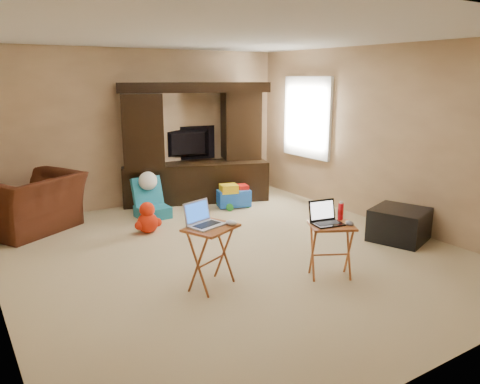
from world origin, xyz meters
TOP-DOWN VIEW (x-y plane):
  - floor at (0.00, 0.00)m, footprint 5.50×5.50m
  - ceiling at (0.00, 0.00)m, footprint 5.50×5.50m
  - wall_back at (0.00, 2.75)m, footprint 5.00×0.00m
  - wall_front at (0.00, -2.75)m, footprint 5.00×0.00m
  - wall_right at (2.50, 0.00)m, footprint 0.00×5.50m
  - window_pane at (2.48, 1.55)m, footprint 0.00×1.20m
  - window_frame at (2.46, 1.55)m, footprint 0.06×1.14m
  - entertainment_center at (0.78, 2.42)m, footprint 2.48×1.38m
  - television at (0.78, 2.65)m, footprint 1.01×0.29m
  - recliner at (-1.87, 2.19)m, footprint 1.58×1.52m
  - child_rocker at (-0.22, 1.89)m, footprint 0.46×0.53m
  - plush_toy at (-0.55, 1.26)m, footprint 0.39×0.33m
  - push_toy at (1.11, 1.72)m, footprint 0.62×0.51m
  - ottoman at (2.08, -0.77)m, footprint 0.83×0.83m
  - tray_table_left at (-0.65, -0.68)m, footprint 0.60×0.55m
  - tray_table_right at (0.52, -1.15)m, footprint 0.56×0.52m
  - laptop_left at (-0.68, -0.65)m, footprint 0.40×0.36m
  - laptop_right at (0.48, -1.13)m, footprint 0.34×0.31m
  - mouse_left at (-0.46, -0.75)m, footprint 0.12×0.15m
  - mouse_right at (0.65, -1.27)m, footprint 0.10×0.13m
  - water_bottle at (0.72, -1.07)m, footprint 0.06×0.06m

SIDE VIEW (x-z plane):
  - floor at x=0.00m, z-range 0.00..0.00m
  - push_toy at x=1.11m, z-range 0.00..0.40m
  - ottoman at x=2.08m, z-range 0.00..0.42m
  - plush_toy at x=-0.55m, z-range 0.00..0.44m
  - tray_table_right at x=0.52m, z-range 0.00..0.58m
  - child_rocker at x=-0.22m, z-range 0.00..0.60m
  - tray_table_left at x=-0.65m, z-range 0.00..0.64m
  - recliner at x=-1.87m, z-range 0.00..0.79m
  - mouse_right at x=0.65m, z-range 0.58..0.63m
  - mouse_left at x=-0.46m, z-range 0.64..0.69m
  - water_bottle at x=0.72m, z-range 0.58..0.76m
  - laptop_right at x=0.48m, z-range 0.58..0.82m
  - laptop_left at x=-0.68m, z-range 0.64..0.88m
  - television at x=0.78m, z-range 0.66..1.24m
  - entertainment_center at x=0.78m, z-range 0.00..1.98m
  - wall_back at x=0.00m, z-range -1.25..3.75m
  - wall_front at x=0.00m, z-range -1.25..3.75m
  - wall_right at x=2.50m, z-range -1.50..4.00m
  - window_pane at x=2.48m, z-range 0.80..2.00m
  - window_frame at x=2.46m, z-range 0.73..2.07m
  - ceiling at x=0.00m, z-range 2.50..2.50m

